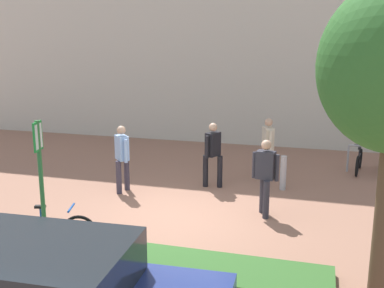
% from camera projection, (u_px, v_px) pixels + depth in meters
% --- Properties ---
extents(ground_plane, '(60.00, 60.00, 0.00)m').
position_uv_depth(ground_plane, '(176.00, 217.00, 10.22)').
color(ground_plane, '#936651').
extents(building_facade, '(28.00, 1.20, 10.00)m').
position_uv_depth(building_facade, '(243.00, 5.00, 16.62)').
color(building_facade, beige).
rests_on(building_facade, ground).
extents(planter_strip, '(7.00, 1.10, 0.16)m').
position_uv_depth(planter_strip, '(127.00, 259.00, 8.14)').
color(planter_strip, '#336028').
rests_on(planter_strip, ground).
extents(parking_sign_post, '(0.11, 0.36, 2.47)m').
position_uv_depth(parking_sign_post, '(40.00, 168.00, 8.23)').
color(parking_sign_post, '#2D7238').
rests_on(parking_sign_post, ground).
extents(bike_at_sign, '(1.63, 0.57, 0.86)m').
position_uv_depth(bike_at_sign, '(52.00, 231.00, 8.64)').
color(bike_at_sign, black).
rests_on(bike_at_sign, ground).
extents(bollard_steel, '(0.16, 0.16, 0.90)m').
position_uv_depth(bollard_steel, '(283.00, 173.00, 11.99)').
color(bollard_steel, '#ADADB2').
rests_on(bollard_steel, ground).
extents(person_casual_tan, '(0.37, 0.57, 1.72)m').
position_uv_depth(person_casual_tan, '(268.00, 145.00, 12.77)').
color(person_casual_tan, '#383342').
rests_on(person_casual_tan, ground).
extents(person_suited_navy, '(0.52, 0.57, 1.72)m').
position_uv_depth(person_suited_navy, '(213.00, 151.00, 12.08)').
color(person_suited_navy, black).
rests_on(person_suited_navy, ground).
extents(person_suited_dark, '(0.60, 0.47, 1.72)m').
position_uv_depth(person_suited_dark, '(265.00, 173.00, 10.13)').
color(person_suited_dark, '#2D2D38').
rests_on(person_suited_dark, ground).
extents(person_shirt_white, '(0.46, 0.47, 1.72)m').
position_uv_depth(person_shirt_white, '(122.00, 154.00, 11.71)').
color(person_shirt_white, '#383342').
rests_on(person_shirt_white, ground).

